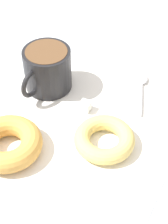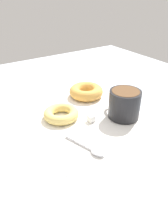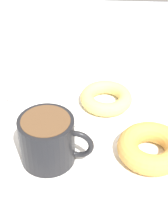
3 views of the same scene
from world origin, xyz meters
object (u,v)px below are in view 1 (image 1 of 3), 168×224
coffee_cup (47,69)px  sugar_cube (85,106)px  donut_near_cup (104,139)px  spoon (142,83)px  donut_far (8,143)px

coffee_cup → sugar_cube: coffee_cup is taller
sugar_cube → donut_near_cup: bearing=45.3°
donut_near_cup → sugar_cube: (-6.21, -6.27, -0.41)cm
coffee_cup → donut_near_cup: size_ratio=1.19×
coffee_cup → sugar_cube: bearing=71.9°
donut_near_cup → spoon: 17.05cm
coffee_cup → spoon: bearing=115.2°
coffee_cup → donut_far: bearing=5.4°
donut_far → spoon: bearing=148.8°
coffee_cup → donut_far: size_ratio=1.06×
donut_far → spoon: 28.88cm
coffee_cup → donut_far: 17.18cm
coffee_cup → spoon: (-7.77, 16.53, -3.87)cm
donut_far → spoon: donut_far is taller
donut_near_cup → sugar_cube: donut_near_cup is taller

